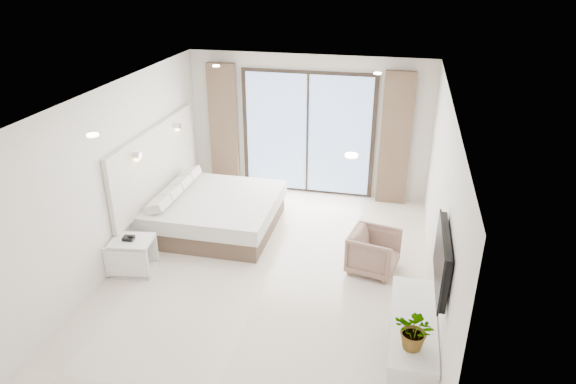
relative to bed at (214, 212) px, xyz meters
name	(u,v)px	position (x,y,z in m)	size (l,w,h in m)	color
ground	(268,275)	(1.27, -1.21, -0.30)	(6.20, 6.20, 0.00)	beige
room_shell	(268,155)	(1.07, -0.36, 1.28)	(4.62, 6.22, 2.72)	silver
bed	(214,212)	(0.00, 0.00, 0.00)	(2.08, 1.98, 0.72)	brown
nightstand	(134,255)	(-0.70, -1.53, -0.03)	(0.65, 0.57, 0.53)	white
phone	(129,238)	(-0.74, -1.54, 0.26)	(0.16, 0.12, 0.05)	black
console_desk	(412,335)	(3.31, -2.76, 0.26)	(0.49, 1.56, 0.77)	white
plant	(415,334)	(3.31, -3.21, 0.63)	(0.39, 0.43, 0.34)	#33662D
armchair	(374,250)	(2.77, -0.72, 0.05)	(0.68, 0.64, 0.70)	#92705F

